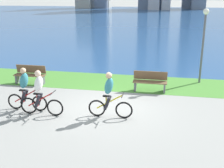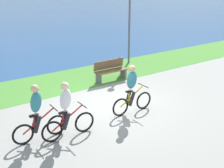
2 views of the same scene
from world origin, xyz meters
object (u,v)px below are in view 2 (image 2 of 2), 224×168
object	(u,v)px
cyclist_lead	(132,89)
bench_far_along_path	(111,70)
cyclist_trailing	(67,110)
cyclist_distant_rear	(37,113)
lamppost_tall	(129,17)

from	to	relation	value
cyclist_lead	bench_far_along_path	distance (m)	3.35
cyclist_trailing	cyclist_distant_rear	world-z (taller)	cyclist_trailing
cyclist_lead	lamppost_tall	xyz separation A→B (m)	(3.56, 4.85, 1.52)
cyclist_lead	cyclist_trailing	xyz separation A→B (m)	(-2.48, -0.25, 0.00)
cyclist_lead	cyclist_distant_rear	bearing A→B (deg)	178.90
cyclist_lead	bench_far_along_path	bearing A→B (deg)	68.15
cyclist_trailing	bench_far_along_path	bearing A→B (deg)	41.97
lamppost_tall	cyclist_lead	bearing A→B (deg)	-126.33
cyclist_trailing	cyclist_distant_rear	size ratio (longest dim) A/B	1.01
cyclist_trailing	cyclist_distant_rear	distance (m)	0.79
cyclist_trailing	bench_far_along_path	world-z (taller)	cyclist_trailing
cyclist_lead	lamppost_tall	size ratio (longest dim) A/B	0.47
cyclist_trailing	cyclist_lead	bearing A→B (deg)	5.86
cyclist_distant_rear	lamppost_tall	size ratio (longest dim) A/B	0.47
bench_far_along_path	lamppost_tall	world-z (taller)	lamppost_tall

